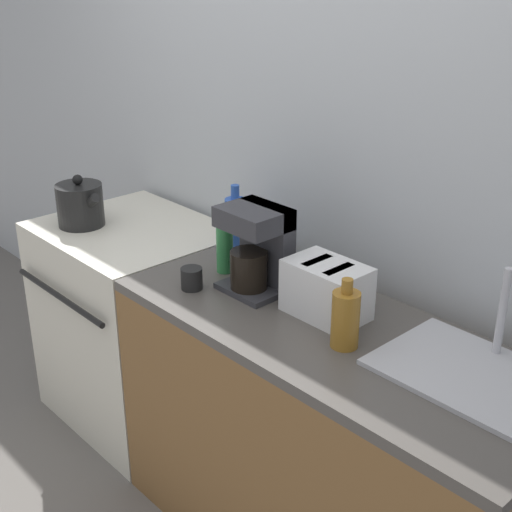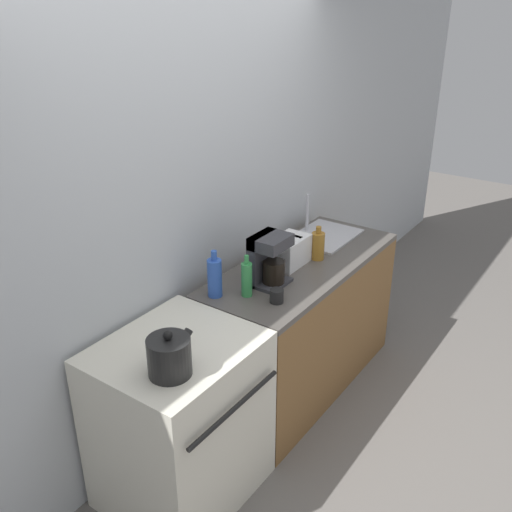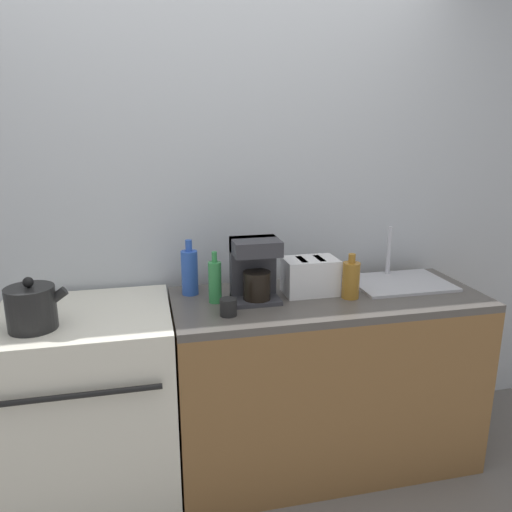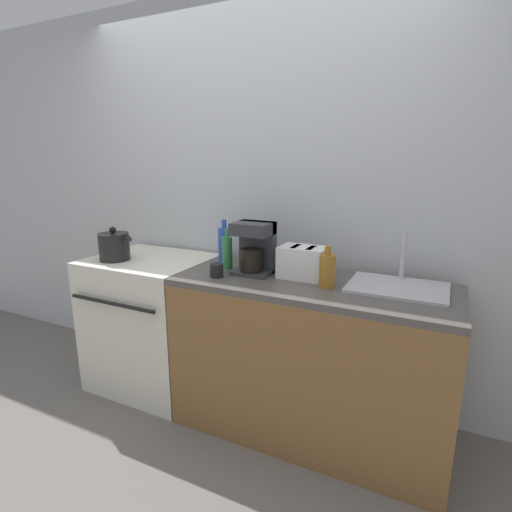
# 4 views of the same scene
# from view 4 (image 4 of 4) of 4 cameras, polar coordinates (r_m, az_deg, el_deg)

# --- Properties ---
(ground_plane) EXTENTS (12.00, 12.00, 0.00)m
(ground_plane) POSITION_cam_4_polar(r_m,az_deg,el_deg) (2.58, -7.60, -23.70)
(ground_plane) COLOR slate
(wall_back) EXTENTS (8.00, 0.05, 2.60)m
(wall_back) POSITION_cam_4_polar(r_m,az_deg,el_deg) (2.68, 0.03, 8.11)
(wall_back) COLOR silver
(wall_back) RESTS_ON ground_plane
(stove) EXTENTS (0.77, 0.70, 0.91)m
(stove) POSITION_cam_4_polar(r_m,az_deg,el_deg) (2.91, -14.49, -8.86)
(stove) COLOR silver
(stove) RESTS_ON ground_plane
(counter_block) EXTENTS (1.51, 0.62, 0.91)m
(counter_block) POSITION_cam_4_polar(r_m,az_deg,el_deg) (2.37, 7.69, -14.31)
(counter_block) COLOR brown
(counter_block) RESTS_ON ground_plane
(kettle) EXTENTS (0.25, 0.19, 0.22)m
(kettle) POSITION_cam_4_polar(r_m,az_deg,el_deg) (2.77, -19.58, 1.31)
(kettle) COLOR black
(kettle) RESTS_ON stove
(toaster) EXTENTS (0.26, 0.17, 0.18)m
(toaster) POSITION_cam_4_polar(r_m,az_deg,el_deg) (2.24, 6.71, -0.89)
(toaster) COLOR white
(toaster) RESTS_ON counter_block
(coffee_maker) EXTENTS (0.22, 0.18, 0.30)m
(coffee_maker) POSITION_cam_4_polar(r_m,az_deg,el_deg) (2.30, -0.21, 1.36)
(coffee_maker) COLOR #333338
(coffee_maker) RESTS_ON counter_block
(sink_tray) EXTENTS (0.49, 0.37, 0.28)m
(sink_tray) POSITION_cam_4_polar(r_m,az_deg,el_deg) (2.19, 19.58, -4.00)
(sink_tray) COLOR #B7B7BC
(sink_tray) RESTS_ON counter_block
(bottle_amber) EXTENTS (0.08, 0.08, 0.22)m
(bottle_amber) POSITION_cam_4_polar(r_m,az_deg,el_deg) (2.09, 10.12, -2.00)
(bottle_amber) COLOR #9E6B23
(bottle_amber) RESTS_ON counter_block
(bottle_blue) EXTENTS (0.08, 0.08, 0.27)m
(bottle_blue) POSITION_cam_4_polar(r_m,az_deg,el_deg) (2.58, -4.54, 1.70)
(bottle_blue) COLOR #2D56B7
(bottle_blue) RESTS_ON counter_block
(bottle_green) EXTENTS (0.06, 0.06, 0.24)m
(bottle_green) POSITION_cam_4_polar(r_m,az_deg,el_deg) (2.41, -4.12, 0.56)
(bottle_green) COLOR #338C47
(bottle_green) RESTS_ON counter_block
(cup_black) EXTENTS (0.08, 0.08, 0.08)m
(cup_black) POSITION_cam_4_polar(r_m,az_deg,el_deg) (2.26, -5.65, -2.04)
(cup_black) COLOR black
(cup_black) RESTS_ON counter_block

